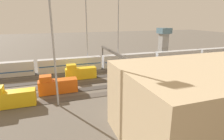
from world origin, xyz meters
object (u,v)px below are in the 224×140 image
Objects in this scene: control_tower at (164,39)px; light_mast_2 at (118,20)px; train_on_track_5 at (11,98)px; train_on_track_0 at (130,60)px; light_mast_0 at (86,21)px; train_on_track_4 at (57,85)px; light_mast_1 at (51,19)px; signal_gantry at (115,56)px; train_on_track_2 at (80,72)px.

light_mast_2 is at bearing 25.44° from control_tower.
train_on_track_0 is at bearing -148.35° from train_on_track_5.
light_mast_0 is at bearing -129.78° from train_on_track_5.
light_mast_0 is (-23.55, -28.29, 16.21)m from train_on_track_5.
train_on_track_4 is at bearing -154.21° from train_on_track_5.
train_on_track_5 is 40.23m from light_mast_0.
light_mast_1 is 1.03× the size of signal_gantry.
light_mast_1 reaches higher than signal_gantry.
light_mast_2 reaches higher than train_on_track_2.
train_on_track_4 is at bearing 60.45° from light_mast_0.
train_on_track_5 is 0.33× the size of signal_gantry.
light_mast_2 reaches higher than light_mast_0.
train_on_track_5 is 0.34× the size of light_mast_0.
train_on_track_4 is 37.85m from light_mast_2.
control_tower reaches higher than train_on_track_4.
light_mast_0 reaches higher than signal_gantry.
light_mast_2 is (-26.04, -29.82, -0.66)m from light_mast_1.
train_on_track_5 is 48.18m from light_mast_2.
train_on_track_0 is 11.98× the size of train_on_track_4.
control_tower is at bearing -142.32° from signal_gantry.
train_on_track_0 is at bearing 169.05° from light_mast_0.
train_on_track_2 is at bearing -114.53° from light_mast_1.
light_mast_2 is at bearing -114.44° from signal_gantry.
light_mast_1 reaches higher than train_on_track_0.
light_mast_0 is 20.03m from signal_gantry.
light_mast_0 is 2.03× the size of control_tower.
train_on_track_5 is 47.65m from train_on_track_0.
train_on_track_2 is 27.32m from light_mast_2.
train_on_track_2 is at bearing 28.74° from control_tower.
light_mast_2 is 2.06× the size of control_tower.
train_on_track_0 is at bearing -146.50° from train_on_track_4.
train_on_track_4 is 21.23m from signal_gantry.
train_on_track_0 is at bearing -131.59° from signal_gantry.
control_tower is at bearing -154.56° from light_mast_2.
control_tower is at bearing -147.09° from train_on_track_4.
control_tower is (-68.38, -42.56, 6.20)m from train_on_track_5.
train_on_track_0 is at bearing 153.14° from light_mast_2.
light_mast_0 is 12.65m from light_mast_2.
train_on_track_2 is at bearing -140.42° from train_on_track_5.
light_mast_0 is 0.97× the size of signal_gantry.
control_tower is at bearing -162.35° from light_mast_0.
light_mast_1 is (0.23, 7.59, 17.15)m from train_on_track_4.
light_mast_2 is at bearing -145.83° from train_on_track_2.
light_mast_0 is (-5.41, -13.29, 16.21)m from train_on_track_2.
light_mast_0 is at bearing -113.52° from light_mast_1.
light_mast_0 is at bearing -10.95° from train_on_track_0.
light_mast_1 is 27.21m from signal_gantry.
train_on_track_4 is (7.80, 10.00, 0.00)m from train_on_track_2.
train_on_track_0 is 36.24m from train_on_track_4.
train_on_track_5 is at bearing -14.34° from light_mast_1.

